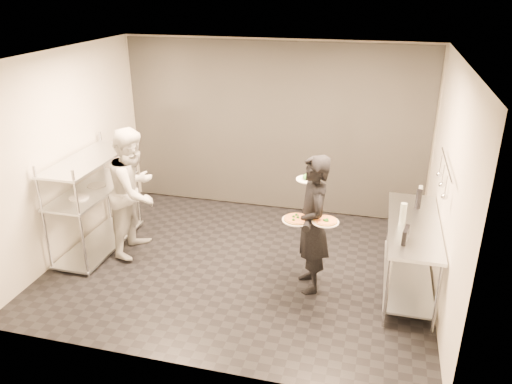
% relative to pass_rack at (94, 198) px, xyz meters
% --- Properties ---
extents(room_shell, '(5.00, 4.00, 2.80)m').
position_rel_pass_rack_xyz_m(room_shell, '(2.15, 1.18, 0.63)').
color(room_shell, black).
rests_on(room_shell, ground).
extents(pass_rack, '(0.60, 1.60, 1.50)m').
position_rel_pass_rack_xyz_m(pass_rack, '(0.00, 0.00, 0.00)').
color(pass_rack, '#B1B4B9').
rests_on(pass_rack, ground).
extents(prep_counter, '(0.60, 1.80, 0.92)m').
position_rel_pass_rack_xyz_m(prep_counter, '(4.33, 0.00, -0.14)').
color(prep_counter, '#B1B4B9').
rests_on(prep_counter, ground).
extents(utensil_rail, '(0.07, 1.20, 0.31)m').
position_rel_pass_rack_xyz_m(utensil_rail, '(4.58, 0.00, 0.78)').
color(utensil_rail, '#B1B4B9').
rests_on(utensil_rail, room_shell).
extents(waiter, '(0.62, 0.75, 1.76)m').
position_rel_pass_rack_xyz_m(waiter, '(3.13, -0.27, 0.11)').
color(waiter, black).
rests_on(waiter, ground).
extents(chef, '(0.71, 0.90, 1.82)m').
position_rel_pass_rack_xyz_m(chef, '(0.60, 0.08, 0.14)').
color(chef, beige).
rests_on(chef, ground).
extents(pizza_plate_near, '(0.35, 0.35, 0.05)m').
position_rel_pass_rack_xyz_m(pizza_plate_near, '(2.97, -0.43, 0.24)').
color(pizza_plate_near, silver).
rests_on(pizza_plate_near, waiter).
extents(pizza_plate_far, '(0.31, 0.31, 0.05)m').
position_rel_pass_rack_xyz_m(pizza_plate_far, '(3.31, -0.49, 0.29)').
color(pizza_plate_far, silver).
rests_on(pizza_plate_far, waiter).
extents(salad_plate, '(0.30, 0.30, 0.07)m').
position_rel_pass_rack_xyz_m(salad_plate, '(3.01, 0.06, 0.58)').
color(salad_plate, silver).
rests_on(salad_plate, waiter).
extents(pos_monitor, '(0.09, 0.23, 0.17)m').
position_rel_pass_rack_xyz_m(pos_monitor, '(4.21, -0.50, 0.23)').
color(pos_monitor, black).
rests_on(pos_monitor, prep_counter).
extents(bottle_green, '(0.08, 0.08, 0.27)m').
position_rel_pass_rack_xyz_m(bottle_green, '(4.18, -0.07, 0.29)').
color(bottle_green, '#99A799').
rests_on(bottle_green, prep_counter).
extents(bottle_clear, '(0.05, 0.05, 0.17)m').
position_rel_pass_rack_xyz_m(bottle_clear, '(4.42, 0.80, 0.24)').
color(bottle_clear, '#99A799').
rests_on(bottle_clear, prep_counter).
extents(bottle_dark, '(0.07, 0.07, 0.25)m').
position_rel_pass_rack_xyz_m(bottle_dark, '(4.38, 0.46, 0.28)').
color(bottle_dark, black).
rests_on(bottle_dark, prep_counter).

